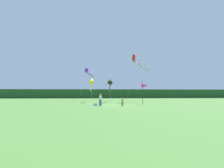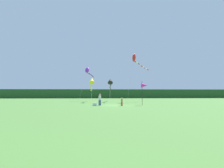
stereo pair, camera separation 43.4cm
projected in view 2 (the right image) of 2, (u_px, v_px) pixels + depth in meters
name	position (u px, v px, depth m)	size (l,w,h in m)	color
ground_plane	(114.00, 105.00, 25.90)	(120.00, 120.00, 0.00)	#477533
distant_treeline	(106.00, 94.00, 70.84)	(108.00, 2.18, 3.64)	#234C23
person_adult	(100.00, 99.00, 25.21)	(0.37, 0.37, 1.70)	#334C8C
person_child	(122.00, 101.00, 24.52)	(0.25, 0.25, 1.16)	#B23338
cooler_box	(95.00, 104.00, 24.82)	(0.57, 0.41, 0.39)	silver
banner_flag_pole	(144.00, 86.00, 26.25)	(0.90, 0.70, 3.67)	black
kite_yellow	(92.00, 81.00, 35.74)	(1.21, 10.23, 5.38)	#B2B2B2
kite_red	(136.00, 60.00, 36.29)	(6.08, 6.26, 10.20)	#B2B2B2
kite_black	(110.00, 82.00, 36.34)	(1.19, 10.91, 5.35)	#B2B2B2
kite_purple	(88.00, 71.00, 42.28)	(2.97, 8.25, 8.34)	#B2B2B2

